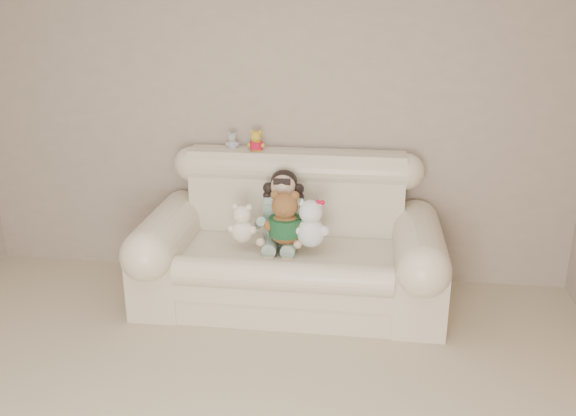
# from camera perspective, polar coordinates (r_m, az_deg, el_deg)

# --- Properties ---
(wall_back) EXTENTS (4.50, 0.00, 4.50)m
(wall_back) POSITION_cam_1_polar(r_m,az_deg,el_deg) (4.62, -1.77, 9.04)
(wall_back) COLOR tan
(wall_back) RESTS_ON ground
(sofa) EXTENTS (2.10, 0.95, 1.03)m
(sofa) POSITION_cam_1_polar(r_m,az_deg,el_deg) (4.32, 0.17, -2.51)
(sofa) COLOR #FFF0CD
(sofa) RESTS_ON floor
(seated_child) EXTENTS (0.36, 0.42, 0.54)m
(seated_child) POSITION_cam_1_polar(r_m,az_deg,el_deg) (4.34, -0.43, 0.06)
(seated_child) COLOR #2E6D53
(seated_child) RESTS_ON sofa
(brown_teddy) EXTENTS (0.30, 0.24, 0.44)m
(brown_teddy) POSITION_cam_1_polar(r_m,az_deg,el_deg) (4.15, -0.28, -0.44)
(brown_teddy) COLOR brown
(brown_teddy) RESTS_ON sofa
(white_cat) EXTENTS (0.27, 0.22, 0.40)m
(white_cat) POSITION_cam_1_polar(r_m,az_deg,el_deg) (4.12, 2.09, -0.92)
(white_cat) COLOR white
(white_cat) RESTS_ON sofa
(cream_teddy) EXTENTS (0.25, 0.22, 0.32)m
(cream_teddy) POSITION_cam_1_polar(r_m,az_deg,el_deg) (4.22, -4.19, -1.06)
(cream_teddy) COLOR white
(cream_teddy) RESTS_ON sofa
(yellow_mini_bear) EXTENTS (0.14, 0.12, 0.19)m
(yellow_mini_bear) POSITION_cam_1_polar(r_m,az_deg,el_deg) (4.51, -2.93, 6.26)
(yellow_mini_bear) COLOR gold
(yellow_mini_bear) RESTS_ON sofa
(grey_mini_plush) EXTENTS (0.11, 0.09, 0.16)m
(grey_mini_plush) POSITION_cam_1_polar(r_m,az_deg,el_deg) (4.60, -5.10, 6.24)
(grey_mini_plush) COLOR #B5B3BB
(grey_mini_plush) RESTS_ON sofa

